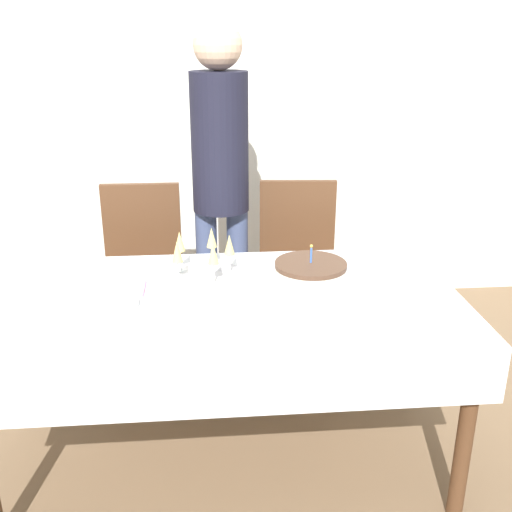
% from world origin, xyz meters
% --- Properties ---
extents(ground_plane, '(12.00, 12.00, 0.00)m').
position_xyz_m(ground_plane, '(0.00, 0.00, 0.00)').
color(ground_plane, brown).
extents(wall_back, '(8.00, 0.05, 2.70)m').
position_xyz_m(wall_back, '(0.00, 1.64, 1.35)').
color(wall_back, silver).
rests_on(wall_back, ground_plane).
extents(dining_table, '(1.81, 0.95, 0.74)m').
position_xyz_m(dining_table, '(0.00, 0.00, 0.64)').
color(dining_table, white).
rests_on(dining_table, ground_plane).
extents(dining_chair_far_left, '(0.42, 0.42, 0.97)m').
position_xyz_m(dining_chair_far_left, '(-0.40, 0.80, 0.54)').
color(dining_chair_far_left, '#51331E').
rests_on(dining_chair_far_left, ground_plane).
extents(dining_chair_far_right, '(0.45, 0.45, 0.97)m').
position_xyz_m(dining_chair_far_right, '(0.41, 0.80, 0.54)').
color(dining_chair_far_right, '#51331E').
rests_on(dining_chair_far_right, ground_plane).
extents(birthday_cake, '(0.28, 0.28, 0.19)m').
position_xyz_m(birthday_cake, '(0.33, 0.03, 0.80)').
color(birthday_cake, silver).
rests_on(birthday_cake, dining_table).
extents(champagne_tray, '(0.34, 0.34, 0.18)m').
position_xyz_m(champagne_tray, '(-0.08, 0.20, 0.82)').
color(champagne_tray, silver).
rests_on(champagne_tray, dining_table).
extents(plate_stack_main, '(0.22, 0.22, 0.03)m').
position_xyz_m(plate_stack_main, '(0.07, -0.10, 0.76)').
color(plate_stack_main, silver).
rests_on(plate_stack_main, dining_table).
extents(plate_stack_dessert, '(0.17, 0.17, 0.04)m').
position_xyz_m(plate_stack_dessert, '(0.10, 0.10, 0.76)').
color(plate_stack_dessert, silver).
rests_on(plate_stack_dessert, dining_table).
extents(cake_knife, '(0.30, 0.02, 0.00)m').
position_xyz_m(cake_knife, '(0.33, -0.19, 0.74)').
color(cake_knife, silver).
rests_on(cake_knife, dining_table).
extents(fork_pile, '(0.17, 0.06, 0.02)m').
position_xyz_m(fork_pile, '(-0.41, -0.05, 0.75)').
color(fork_pile, silver).
rests_on(fork_pile, dining_table).
extents(napkin_pile, '(0.15, 0.15, 0.01)m').
position_xyz_m(napkin_pile, '(-0.39, 0.09, 0.75)').
color(napkin_pile, pink).
rests_on(napkin_pile, dining_table).
extents(person_standing, '(0.28, 0.28, 1.75)m').
position_xyz_m(person_standing, '(0.01, 0.82, 1.07)').
color(person_standing, '#3F4C72').
rests_on(person_standing, ground_plane).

